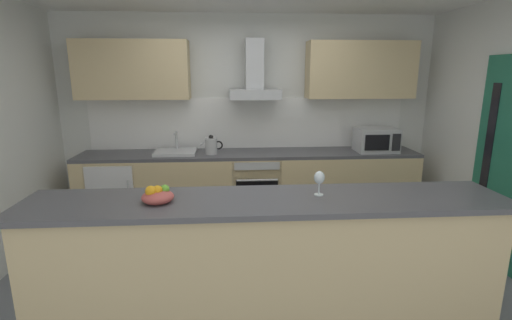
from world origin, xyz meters
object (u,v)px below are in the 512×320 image
at_px(wine_glass, 319,179).
at_px(fruit_bowl, 158,196).
at_px(refrigerator, 118,192).
at_px(microwave, 376,140).
at_px(sink, 176,152).
at_px(range_hood, 255,80).
at_px(oven, 255,186).
at_px(kettle, 211,146).

height_order(wine_glass, fruit_bowl, wine_glass).
bearing_deg(refrigerator, fruit_bowl, -66.35).
bearing_deg(fruit_bowl, microwave, 41.35).
distance_m(sink, range_hood, 1.31).
bearing_deg(fruit_bowl, refrigerator, 113.65).
relative_size(microwave, range_hood, 0.69).
xyz_separation_m(refrigerator, wine_glass, (2.05, -2.02, 0.72)).
xyz_separation_m(refrigerator, sink, (0.74, 0.01, 0.50)).
bearing_deg(range_hood, oven, -90.00).
distance_m(oven, wine_glass, 2.16).
bearing_deg(oven, refrigerator, -179.91).
distance_m(oven, range_hood, 1.33).
xyz_separation_m(refrigerator, fruit_bowl, (0.91, -2.09, 0.64)).
xyz_separation_m(refrigerator, microwave, (3.26, -0.03, 0.62)).
relative_size(kettle, range_hood, 0.40).
height_order(oven, sink, sink).
bearing_deg(range_hood, wine_glass, -81.52).
xyz_separation_m(sink, range_hood, (0.99, 0.12, 0.86)).
relative_size(microwave, kettle, 1.73).
relative_size(kettle, wine_glass, 1.62).
xyz_separation_m(refrigerator, range_hood, (1.73, 0.13, 1.36)).
xyz_separation_m(kettle, wine_glass, (0.87, -1.99, 0.14)).
height_order(refrigerator, microwave, microwave).
xyz_separation_m(kettle, fruit_bowl, (-0.27, -2.06, 0.06)).
bearing_deg(wine_glass, range_hood, 98.48).
xyz_separation_m(microwave, sink, (-2.52, 0.04, -0.12)).
bearing_deg(refrigerator, sink, 1.06).
xyz_separation_m(kettle, range_hood, (0.55, 0.16, 0.78)).
bearing_deg(wine_glass, sink, 122.74).
xyz_separation_m(oven, kettle, (-0.55, -0.03, 0.55)).
bearing_deg(kettle, oven, 3.53).
height_order(oven, microwave, microwave).
xyz_separation_m(range_hood, fruit_bowl, (-0.81, -2.22, -0.72)).
bearing_deg(range_hood, fruit_bowl, -110.13).
bearing_deg(kettle, refrigerator, 178.50).
height_order(oven, range_hood, range_hood).
distance_m(microwave, range_hood, 1.71).
height_order(microwave, fruit_bowl, microwave).
bearing_deg(sink, fruit_bowl, -85.32).
relative_size(oven, wine_glass, 4.50).
relative_size(sink, fruit_bowl, 2.27).
xyz_separation_m(sink, wine_glass, (1.31, -2.03, 0.21)).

